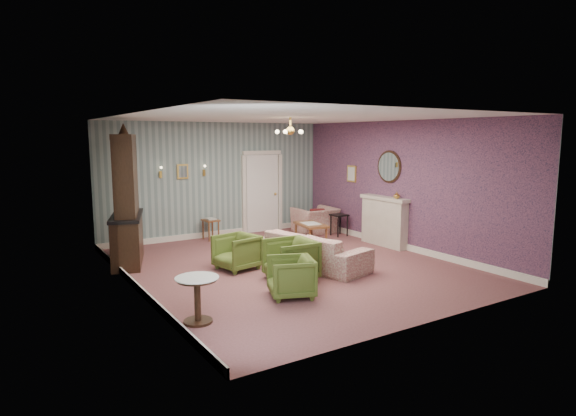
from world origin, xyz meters
TOP-DOWN VIEW (x-y plane):
  - floor at (0.00, 0.00)m, footprint 7.00×7.00m
  - ceiling at (0.00, 0.00)m, footprint 7.00×7.00m
  - wall_back at (0.00, 3.50)m, footprint 6.00×0.00m
  - wall_front at (0.00, -3.50)m, footprint 6.00×0.00m
  - wall_left at (-3.00, 0.00)m, footprint 0.00×7.00m
  - wall_right at (3.00, 0.00)m, footprint 0.00×7.00m
  - wall_right_floral at (2.98, 0.00)m, footprint 0.00×7.00m
  - door at (1.30, 3.46)m, footprint 1.12×0.12m
  - olive_chair_a at (-0.97, -1.56)m, footprint 0.85×0.88m
  - olive_chair_b at (-0.49, -0.78)m, footprint 0.79×0.84m
  - olive_chair_c at (-0.98, 0.37)m, footprint 0.81×0.85m
  - sofa_chintz at (0.35, -0.25)m, footprint 1.25×2.41m
  - wingback_chair at (2.36, 2.48)m, footprint 1.04×0.68m
  - dresser at (-2.65, 1.93)m, footprint 1.05×1.74m
  - fireplace at (2.86, 0.40)m, footprint 0.30×1.40m
  - mantel_vase at (2.84, 0.00)m, footprint 0.15×0.15m
  - oval_mirror at (2.96, 0.40)m, footprint 0.04×0.76m
  - framed_print at (2.97, 1.75)m, footprint 0.04×0.34m
  - coffee_table at (1.53, 1.50)m, footprint 0.68×1.03m
  - side_table_black at (2.65, 1.83)m, footprint 0.38×0.38m
  - pedestal_table at (-2.65, -1.81)m, footprint 0.68×0.68m
  - nesting_table at (-0.34, 3.15)m, footprint 0.36×0.45m
  - gilt_mirror_back at (-0.90, 3.46)m, footprint 0.28×0.06m
  - sconce_left at (-1.45, 3.44)m, footprint 0.16×0.12m
  - sconce_right at (-0.35, 3.44)m, footprint 0.16×0.12m
  - chandelier at (0.00, 0.00)m, footprint 0.56×0.56m
  - burgundy_cushion at (2.31, 2.33)m, footprint 0.41×0.28m

SIDE VIEW (x-z plane):
  - floor at x=0.00m, z-range 0.00..0.00m
  - coffee_table at x=1.53m, z-range 0.00..0.49m
  - nesting_table at x=-0.34m, z-range 0.00..0.56m
  - side_table_black at x=2.65m, z-range 0.00..0.57m
  - pedestal_table at x=-2.65m, z-range 0.00..0.65m
  - olive_chair_a at x=-0.97m, z-range 0.00..0.71m
  - olive_chair_c at x=-0.98m, z-range 0.00..0.75m
  - olive_chair_b at x=-0.49m, z-range 0.00..0.82m
  - sofa_chintz at x=0.35m, z-range 0.00..0.90m
  - wingback_chair at x=2.36m, z-range 0.00..0.91m
  - burgundy_cushion at x=2.31m, z-range 0.28..0.68m
  - fireplace at x=2.86m, z-range 0.00..1.16m
  - door at x=1.30m, z-range 0.00..2.16m
  - mantel_vase at x=2.84m, z-range 1.16..1.31m
  - dresser at x=-2.65m, z-range 0.00..2.74m
  - wall_back at x=0.00m, z-range -1.55..4.45m
  - wall_front at x=0.00m, z-range -1.55..4.45m
  - wall_left at x=-3.00m, z-range -2.05..4.95m
  - wall_right at x=3.00m, z-range -2.05..4.95m
  - wall_right_floral at x=2.98m, z-range -2.05..4.95m
  - framed_print at x=2.97m, z-range 1.39..1.81m
  - gilt_mirror_back at x=-0.90m, z-range 1.52..1.88m
  - sconce_left at x=-1.45m, z-range 1.55..1.85m
  - sconce_right at x=-0.35m, z-range 1.55..1.85m
  - oval_mirror at x=2.96m, z-range 1.43..2.27m
  - chandelier at x=0.00m, z-range 2.45..2.81m
  - ceiling at x=0.00m, z-range 2.90..2.90m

